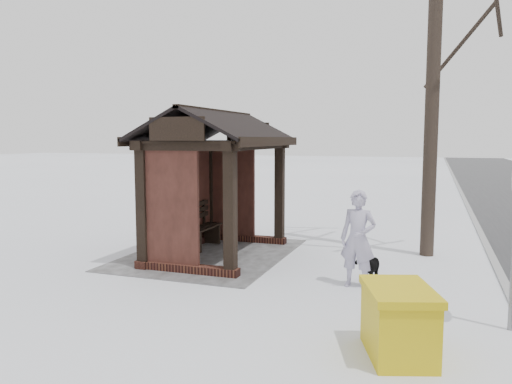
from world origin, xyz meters
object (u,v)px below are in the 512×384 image
pedestrian (358,239)px  dog (368,267)px  bus_shelter (211,154)px  grit_bin (398,321)px

pedestrian → dog: size_ratio=2.39×
bus_shelter → pedestrian: bus_shelter is taller
dog → bus_shelter: bearing=168.5°
pedestrian → grit_bin: 2.71m
bus_shelter → dog: 4.07m
pedestrian → dog: pedestrian is taller
bus_shelter → pedestrian: (1.32, 3.29, -1.34)m
dog → grit_bin: bearing=-70.3°
pedestrian → grit_bin: (2.55, 0.83, -0.41)m
dog → grit_bin: 2.87m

